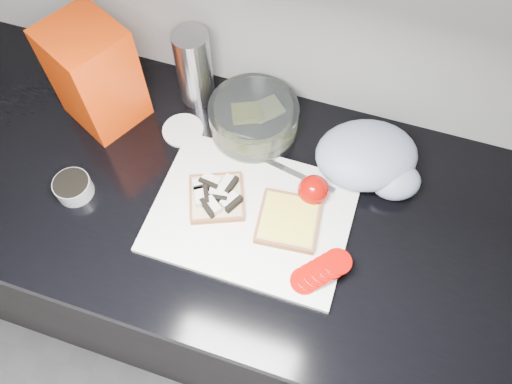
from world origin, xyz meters
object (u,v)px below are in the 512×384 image
glass_bowl (254,119)px  steel_canister (194,68)px  bread_bag (95,75)px  cutting_board (251,215)px

glass_bowl → steel_canister: steel_canister is taller
glass_bowl → bread_bag: (-0.34, -0.05, 0.08)m
bread_bag → steel_canister: 0.21m
cutting_board → steel_canister: size_ratio=2.11×
bread_bag → steel_canister: (0.18, 0.11, -0.03)m
cutting_board → bread_bag: size_ratio=1.66×
steel_canister → cutting_board: bearing=-50.1°
cutting_board → glass_bowl: size_ratio=2.03×
glass_bowl → steel_canister: (-0.16, 0.05, 0.05)m
bread_bag → steel_canister: bread_bag is taller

